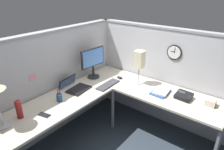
{
  "coord_description": "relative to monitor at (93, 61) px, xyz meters",
  "views": [
    {
      "loc": [
        -1.93,
        -1.46,
        2.14
      ],
      "look_at": [
        0.24,
        0.24,
        0.88
      ],
      "focal_mm": 31.96,
      "sensor_mm": 36.0,
      "label": 1
    }
  ],
  "objects": [
    {
      "name": "monitor",
      "position": [
        0.0,
        0.0,
        0.0
      ],
      "size": [
        0.46,
        0.2,
        0.5
      ],
      "color": "#232326",
      "rests_on": "desk"
    },
    {
      "name": "desk_lamp_paper",
      "position": [
        0.26,
        -0.7,
        0.09
      ],
      "size": [
        0.13,
        0.13,
        0.53
      ],
      "color": "#B7BABF",
      "rests_on": "desk"
    },
    {
      "name": "pen_cup",
      "position": [
        -0.83,
        -0.16,
        -0.24
      ],
      "size": [
        0.08,
        0.08,
        0.18
      ],
      "color": "navy",
      "rests_on": "desk"
    },
    {
      "name": "computer_mouse",
      "position": [
        0.23,
        -0.38,
        -0.28
      ],
      "size": [
        0.06,
        0.1,
        0.03
      ],
      "primitive_type": "ellipsoid",
      "color": "black",
      "rests_on": "desk"
    },
    {
      "name": "keyboard",
      "position": [
        -0.08,
        -0.38,
        -0.28
      ],
      "size": [
        0.43,
        0.16,
        0.02
      ],
      "primitive_type": "cube",
      "rotation": [
        0.0,
        0.0,
        0.04
      ],
      "color": "#38383D",
      "rests_on": "desk"
    },
    {
      "name": "ground_plane",
      "position": [
        -0.25,
        -0.64,
        -1.02
      ],
      "size": [
        6.8,
        6.8,
        0.0
      ],
      "primitive_type": "plane",
      "color": "#2D3842"
    },
    {
      "name": "cell_phone",
      "position": [
        -1.14,
        -0.27,
        -0.29
      ],
      "size": [
        0.1,
        0.16,
        0.01
      ],
      "primitive_type": "cube",
      "rotation": [
        0.0,
        0.0,
        0.23
      ],
      "color": "black",
      "rests_on": "desk"
    },
    {
      "name": "office_phone",
      "position": [
        0.25,
        -1.43,
        -0.26
      ],
      "size": [
        0.2,
        0.22,
        0.11
      ],
      "color": "black",
      "rests_on": "desk"
    },
    {
      "name": "cubicle_wall_right",
      "position": [
        0.62,
        -0.9,
        -0.23
      ],
      "size": [
        0.12,
        2.37,
        1.58
      ],
      "color": "#B2B2B7",
      "rests_on": "ground"
    },
    {
      "name": "desk",
      "position": [
        -0.4,
        -0.69,
        -0.39
      ],
      "size": [
        2.35,
        2.15,
        0.73
      ],
      "color": "beige",
      "rests_on": "ground"
    },
    {
      "name": "laptop",
      "position": [
        -0.47,
        -0.03,
        -0.27
      ],
      "size": [
        0.38,
        0.42,
        0.22
      ],
      "color": "black",
      "rests_on": "desk"
    },
    {
      "name": "thermos_flask",
      "position": [
        -1.34,
        -0.09,
        -0.18
      ],
      "size": [
        0.07,
        0.07,
        0.22
      ],
      "primitive_type": "cylinder",
      "color": "maroon",
      "rests_on": "desk"
    },
    {
      "name": "pinned_note_leftmost",
      "position": [
        -0.96,
        0.18,
        0.01
      ],
      "size": [
        0.11,
        0.0,
        0.08
      ],
      "primitive_type": "cube",
      "color": "pink"
    },
    {
      "name": "cubicle_wall_back",
      "position": [
        -0.62,
        0.23,
        -0.23
      ],
      "size": [
        2.57,
        0.12,
        1.58
      ],
      "color": "#B2B2B7",
      "rests_on": "ground"
    },
    {
      "name": "tissue_box",
      "position": [
        0.29,
        -1.76,
        -0.25
      ],
      "size": [
        0.12,
        0.12,
        0.09
      ],
      "primitive_type": "cube",
      "color": "beige",
      "rests_on": "desk"
    },
    {
      "name": "book_stack",
      "position": [
        0.2,
        -1.12,
        -0.27
      ],
      "size": [
        0.3,
        0.23,
        0.04
      ],
      "color": "#335999",
      "rests_on": "desk"
    },
    {
      "name": "wall_clock",
      "position": [
        0.56,
        -1.11,
        0.22
      ],
      "size": [
        0.04,
        0.22,
        0.22
      ],
      "color": "black"
    }
  ]
}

